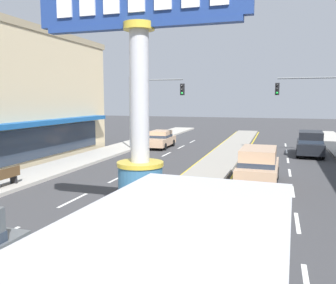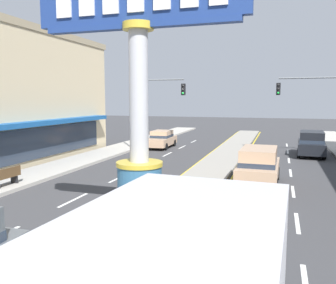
{
  "view_description": "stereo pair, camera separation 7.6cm",
  "coord_description": "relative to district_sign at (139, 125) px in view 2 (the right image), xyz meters",
  "views": [
    {
      "loc": [
        3.75,
        -3.5,
        4.33
      ],
      "look_at": [
        -0.47,
        9.88,
        2.6
      ],
      "focal_mm": 37.35,
      "sensor_mm": 36.0,
      "label": 1
    },
    {
      "loc": [
        3.82,
        -3.48,
        4.33
      ],
      "look_at": [
        -0.47,
        9.88,
        2.6
      ],
      "focal_mm": 37.35,
      "sensor_mm": 36.0,
      "label": 2
    }
  ],
  "objects": [
    {
      "name": "district_sign",
      "position": [
        0.0,
        0.0,
        0.0
      ],
      "size": [
        6.17,
        1.35,
        7.54
      ],
      "color": "#33668C",
      "rests_on": "median_strip"
    },
    {
      "name": "suv_near_left_lane",
      "position": [
        2.89,
        8.72,
        -2.62
      ],
      "size": [
        2.04,
        4.64,
        1.9
      ],
      "color": "tan",
      "rests_on": "ground"
    },
    {
      "name": "traffic_light_left_side",
      "position": [
        -6.47,
        18.1,
        0.64
      ],
      "size": [
        4.86,
        0.46,
        6.2
      ],
      "color": "slate",
      "rests_on": "ground"
    },
    {
      "name": "suv_far_left_oncoming",
      "position": [
        6.18,
        19.29,
        -2.62
      ],
      "size": [
        2.17,
        4.7,
        1.9
      ],
      "color": "black",
      "rests_on": "ground"
    },
    {
      "name": "street_bench",
      "position": [
        -8.57,
        4.03,
        -2.96
      ],
      "size": [
        0.48,
        1.6,
        0.88
      ],
      "color": "brown",
      "rests_on": "sidewalk_left"
    },
    {
      "name": "lane_markings",
      "position": [
        0.0,
        10.92,
        -3.6
      ],
      "size": [
        9.22,
        52.0,
        0.01
      ],
      "color": "silver",
      "rests_on": "ground"
    },
    {
      "name": "sedan_near_right_lane",
      "position": [
        -6.19,
        20.1,
        -2.82
      ],
      "size": [
        1.92,
        4.34,
        1.53
      ],
      "color": "tan",
      "rests_on": "ground"
    },
    {
      "name": "traffic_light_right_side",
      "position": [
        6.47,
        19.07,
        0.64
      ],
      "size": [
        4.86,
        0.46,
        6.2
      ],
      "color": "slate",
      "rests_on": "ground"
    },
    {
      "name": "median_strip",
      "position": [
        0.0,
        12.27,
        -3.53
      ],
      "size": [
        2.48,
        52.0,
        0.14
      ],
      "primitive_type": "cube",
      "color": "gray",
      "rests_on": "ground"
    },
    {
      "name": "sidewalk_left",
      "position": [
        -9.26,
        10.27,
        -3.51
      ],
      "size": [
        2.83,
        60.0,
        0.18
      ],
      "primitive_type": "cube",
      "color": "#ADA89E",
      "rests_on": "ground"
    }
  ]
}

